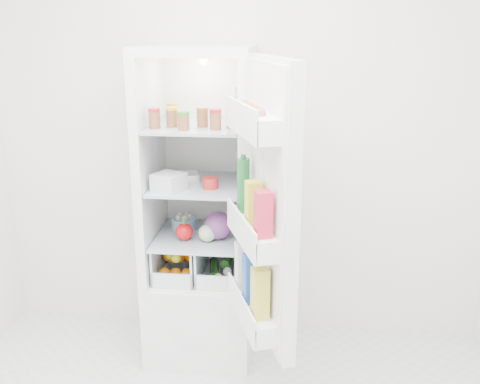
# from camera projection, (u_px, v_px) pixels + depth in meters

# --- Properties ---
(room_walls) EXTENTS (3.02, 3.02, 2.61)m
(room_walls) POSITION_uv_depth(u_px,v_px,m) (190.00, 126.00, 1.69)
(room_walls) COLOR silver
(room_walls) RESTS_ON ground
(refrigerator) EXTENTS (0.60, 0.60, 1.80)m
(refrigerator) POSITION_uv_depth(u_px,v_px,m) (202.00, 244.00, 3.16)
(refrigerator) COLOR silver
(refrigerator) RESTS_ON ground
(shelf_low) EXTENTS (0.49, 0.53, 0.01)m
(shelf_low) POSITION_uv_depth(u_px,v_px,m) (200.00, 236.00, 3.08)
(shelf_low) COLOR #9FADBA
(shelf_low) RESTS_ON refrigerator
(shelf_mid) EXTENTS (0.49, 0.53, 0.02)m
(shelf_mid) POSITION_uv_depth(u_px,v_px,m) (199.00, 184.00, 2.99)
(shelf_mid) COLOR #9FADBA
(shelf_mid) RESTS_ON refrigerator
(shelf_top) EXTENTS (0.49, 0.53, 0.02)m
(shelf_top) POSITION_uv_depth(u_px,v_px,m) (197.00, 126.00, 2.89)
(shelf_top) COLOR #9FADBA
(shelf_top) RESTS_ON refrigerator
(crisper_left) EXTENTS (0.23, 0.46, 0.22)m
(crisper_left) POSITION_uv_depth(u_px,v_px,m) (180.00, 256.00, 3.13)
(crisper_left) COLOR silver
(crisper_left) RESTS_ON refrigerator
(crisper_right) EXTENTS (0.23, 0.46, 0.22)m
(crisper_right) POSITION_uv_depth(u_px,v_px,m) (221.00, 257.00, 3.11)
(crisper_right) COLOR silver
(crisper_right) RESTS_ON refrigerator
(condiment_jars) EXTENTS (0.46, 0.32, 0.08)m
(condiment_jars) POSITION_uv_depth(u_px,v_px,m) (190.00, 119.00, 2.80)
(condiment_jars) COLOR #B21919
(condiment_jars) RESTS_ON shelf_top
(squeeze_bottle) EXTENTS (0.07, 0.07, 0.20)m
(squeeze_bottle) POSITION_uv_depth(u_px,v_px,m) (238.00, 105.00, 2.90)
(squeeze_bottle) COLOR silver
(squeeze_bottle) RESTS_ON shelf_top
(tub_white) EXTENTS (0.19, 0.19, 0.09)m
(tub_white) POSITION_uv_depth(u_px,v_px,m) (169.00, 182.00, 2.84)
(tub_white) COLOR silver
(tub_white) RESTS_ON shelf_mid
(tin_red) EXTENTS (0.10, 0.10, 0.06)m
(tin_red) POSITION_uv_depth(u_px,v_px,m) (210.00, 183.00, 2.89)
(tin_red) COLOR red
(tin_red) RESTS_ON shelf_mid
(foil_tray) EXTENTS (0.20, 0.18, 0.04)m
(foil_tray) POSITION_uv_depth(u_px,v_px,m) (183.00, 177.00, 3.03)
(foil_tray) COLOR silver
(foil_tray) RESTS_ON shelf_mid
(red_cabbage) EXTENTS (0.16, 0.16, 0.16)m
(red_cabbage) POSITION_uv_depth(u_px,v_px,m) (218.00, 225.00, 3.00)
(red_cabbage) COLOR #531D54
(red_cabbage) RESTS_ON shelf_low
(bell_pepper) EXTENTS (0.10, 0.10, 0.10)m
(bell_pepper) POSITION_uv_depth(u_px,v_px,m) (184.00, 232.00, 2.99)
(bell_pepper) COLOR red
(bell_pepper) RESTS_ON shelf_low
(mushroom_bowl) EXTENTS (0.18, 0.18, 0.07)m
(mushroom_bowl) POSITION_uv_depth(u_px,v_px,m) (184.00, 223.00, 3.16)
(mushroom_bowl) COLOR #96BADF
(mushroom_bowl) RESTS_ON shelf_low
(salad_bag) EXTENTS (0.10, 0.10, 0.10)m
(salad_bag) POSITION_uv_depth(u_px,v_px,m) (207.00, 233.00, 2.97)
(salad_bag) COLOR #BCDEA7
(salad_bag) RESTS_ON shelf_low
(citrus_pile) EXTENTS (0.20, 0.24, 0.16)m
(citrus_pile) POSITION_uv_depth(u_px,v_px,m) (178.00, 262.00, 3.09)
(citrus_pile) COLOR orange
(citrus_pile) RESTS_ON refrigerator
(veg_pile) EXTENTS (0.16, 0.30, 0.10)m
(veg_pile) POSITION_uv_depth(u_px,v_px,m) (222.00, 265.00, 3.12)
(veg_pile) COLOR #224B19
(veg_pile) RESTS_ON refrigerator
(fridge_door) EXTENTS (0.35, 0.58, 1.30)m
(fridge_door) POSITION_uv_depth(u_px,v_px,m) (265.00, 212.00, 2.41)
(fridge_door) COLOR silver
(fridge_door) RESTS_ON refrigerator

